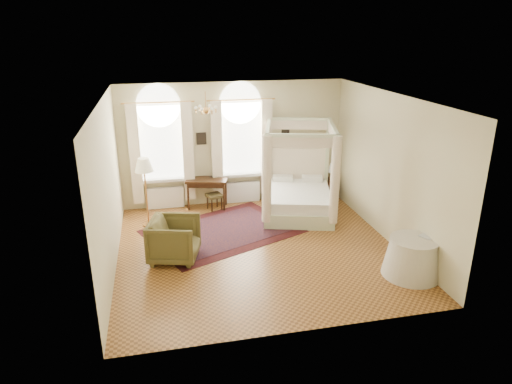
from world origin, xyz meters
TOP-DOWN VIEW (x-y plane):
  - ground at (0.00, 0.00)m, footprint 6.00×6.00m
  - room_walls at (0.00, 0.00)m, footprint 6.00×6.00m
  - window_left at (-1.90, 2.87)m, footprint 1.62×0.27m
  - window_right at (0.20, 2.87)m, footprint 1.62×0.27m
  - chandelier at (-0.90, 1.20)m, footprint 0.51×0.45m
  - wall_pictures at (0.09, 2.97)m, footprint 2.54×0.03m
  - canopy_bed at (1.47, 1.72)m, footprint 2.27×2.55m
  - nightstand at (2.70, 2.70)m, footprint 0.51×0.50m
  - nightstand_lamp at (2.77, 2.63)m, footprint 0.30×0.30m
  - writing_desk at (-0.78, 2.70)m, footprint 1.19×0.83m
  - laptop at (-0.54, 2.83)m, footprint 0.33×0.24m
  - stool at (-0.62, 2.50)m, footprint 0.47×0.47m
  - armchair at (-1.80, -0.09)m, footprint 1.21×1.19m
  - coffee_table at (-2.06, 0.65)m, footprint 0.62×0.50m
  - floor_lamp at (-2.35, 1.84)m, footprint 0.44×0.44m
  - oriental_rug at (-0.62, 1.06)m, footprint 4.05×3.54m
  - side_table at (2.70, -1.75)m, footprint 1.13×1.13m
  - book at (2.88, -1.77)m, footprint 0.28×0.31m

SIDE VIEW (x-z plane):
  - ground at x=0.00m, z-range 0.00..0.00m
  - oriental_rug at x=-0.62m, z-range 0.00..0.01m
  - nightstand at x=2.70m, z-range 0.00..0.57m
  - coffee_table at x=-2.06m, z-range 0.15..0.53m
  - stool at x=-0.62m, z-range 0.15..0.58m
  - side_table at x=2.70m, z-range -0.01..0.76m
  - armchair at x=-1.80m, z-range 0.00..0.90m
  - canopy_bed at x=1.47m, z-range -0.64..1.71m
  - writing_desk at x=-0.78m, z-range 0.29..1.10m
  - book at x=2.88m, z-range 0.77..0.80m
  - laptop at x=-0.54m, z-range 0.81..0.84m
  - nightstand_lamp at x=2.77m, z-range 0.65..1.09m
  - floor_lamp at x=-2.35m, z-range 0.60..2.31m
  - window_left at x=-1.90m, z-range -0.16..3.13m
  - window_right at x=0.20m, z-range -0.16..3.13m
  - wall_pictures at x=0.09m, z-range 1.70..2.09m
  - room_walls at x=0.00m, z-range -1.02..4.98m
  - chandelier at x=-0.90m, z-range 2.66..3.16m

